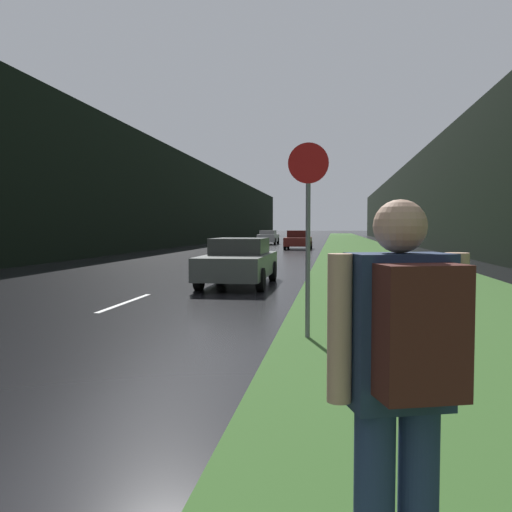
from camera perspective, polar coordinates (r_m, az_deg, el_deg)
grass_verge at (r=38.85m, az=11.31°, el=0.50°), size 6.00×240.00×0.02m
lane_stripe_c at (r=12.39m, az=-13.56°, el=-4.78°), size 0.12×3.00×0.01m
lane_stripe_d at (r=19.03m, az=-5.74°, el=-2.02°), size 0.12×3.00×0.01m
treeline_far_side at (r=50.86m, az=-8.17°, el=5.80°), size 2.00×140.00×8.34m
treeline_near_side at (r=49.49m, az=17.71°, el=5.61°), size 2.00×140.00×8.08m
stop_sign at (r=8.09m, az=5.50°, el=3.46°), size 0.60×0.07×2.92m
hitchhiker_with_backpack at (r=2.39m, az=15.09°, el=-12.70°), size 0.59×0.51×1.78m
car_passing_near at (r=15.69m, az=-1.80°, el=-0.56°), size 1.86×4.55×1.36m
car_passing_far at (r=42.18m, az=4.48°, el=1.71°), size 2.03×4.63×1.45m
car_oncoming at (r=53.69m, az=1.31°, el=2.00°), size 1.82×4.69×1.40m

